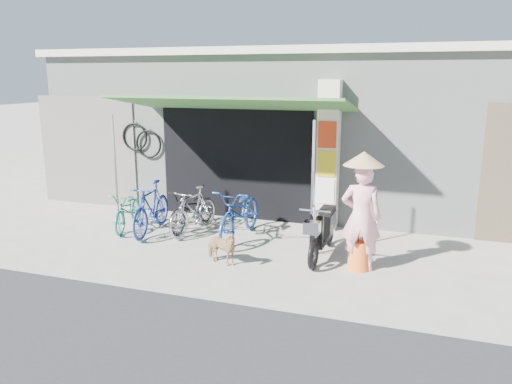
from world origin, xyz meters
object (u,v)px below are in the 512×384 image
(bike_navy, at_px, (240,213))
(nun, at_px, (361,213))
(bike_blue, at_px, (151,208))
(bike_black, at_px, (193,209))
(bike_silver, at_px, (194,210))
(street_dog, at_px, (221,248))
(moped, at_px, (323,231))
(bike_teal, at_px, (128,210))

(bike_navy, distance_m, nun, 2.53)
(bike_blue, relative_size, bike_black, 1.07)
(bike_silver, xyz_separation_m, street_dog, (1.17, -1.41, -0.18))
(bike_black, relative_size, street_dog, 2.36)
(moped, relative_size, nun, 0.91)
(street_dog, distance_m, moped, 1.79)
(street_dog, bearing_deg, bike_black, 54.54)
(bike_blue, bearing_deg, nun, -14.97)
(bike_black, bearing_deg, bike_teal, -153.50)
(bike_teal, relative_size, moped, 0.85)
(moped, bearing_deg, nun, -29.39)
(moped, bearing_deg, bike_teal, 176.90)
(bike_teal, relative_size, bike_blue, 0.88)
(bike_navy, bearing_deg, nun, -18.82)
(bike_black, relative_size, bike_navy, 0.81)
(bike_navy, distance_m, moped, 1.72)
(bike_blue, relative_size, bike_navy, 0.87)
(bike_teal, bearing_deg, bike_navy, -12.26)
(moped, bearing_deg, street_dog, -147.44)
(bike_blue, xyz_separation_m, moped, (3.48, -0.22, -0.06))
(bike_teal, height_order, nun, nun)
(bike_silver, bearing_deg, bike_black, 129.14)
(bike_black, relative_size, bike_silver, 1.03)
(bike_blue, bearing_deg, bike_silver, 12.23)
(bike_blue, relative_size, street_dog, 2.53)
(bike_navy, bearing_deg, bike_blue, -173.37)
(bike_blue, distance_m, nun, 4.24)
(nun, bearing_deg, bike_silver, -18.90)
(bike_teal, height_order, bike_navy, bike_navy)
(bike_silver, relative_size, moped, 0.87)
(bike_teal, relative_size, bike_black, 0.94)
(bike_navy, bearing_deg, moped, -13.52)
(bike_blue, relative_size, nun, 0.88)
(street_dog, relative_size, nun, 0.35)
(bike_silver, relative_size, nun, 0.80)
(moped, height_order, nun, nun)
(bike_teal, height_order, bike_black, bike_black)
(bike_teal, relative_size, street_dog, 2.23)
(street_dog, bearing_deg, nun, -60.58)
(nun, bearing_deg, street_dog, 9.04)
(bike_black, bearing_deg, street_dog, -43.61)
(bike_silver, height_order, bike_navy, bike_navy)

